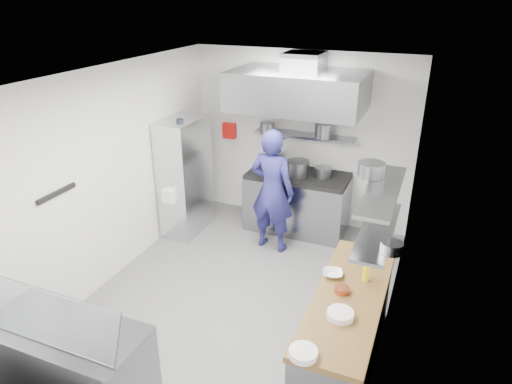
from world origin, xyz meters
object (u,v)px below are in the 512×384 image
at_px(wire_rack, 185,177).
at_px(chef, 272,191).
at_px(display_case, 70,365).
at_px(gas_range, 297,203).

bearing_deg(wire_rack, chef, -0.36).
relative_size(wire_rack, display_case, 1.23).
height_order(gas_range, chef, chef).
bearing_deg(wire_rack, display_case, -77.81).
bearing_deg(wire_rack, gas_range, 23.47).
bearing_deg(chef, display_case, 84.59).
bearing_deg(display_case, wire_rack, 102.19).
xyz_separation_m(chef, display_case, (-0.73, -3.38, -0.51)).
xyz_separation_m(gas_range, wire_rack, (-1.63, -0.71, 0.48)).
distance_m(gas_range, chef, 0.88).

